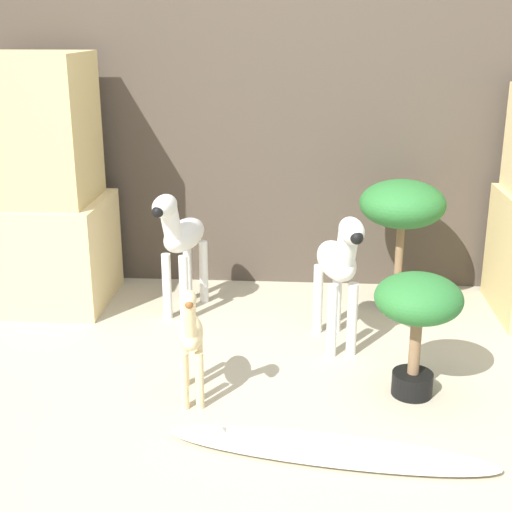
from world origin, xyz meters
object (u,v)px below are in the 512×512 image
zebra_right (339,264)px  potted_palm_back (418,308)px  zebra_left (181,238)px  potted_palm_front (402,209)px  giraffe_figurine (191,337)px  surfboard (328,449)px

zebra_right → potted_palm_back: (0.30, -0.44, -0.03)m
zebra_left → potted_palm_back: 1.36m
potted_palm_back → potted_palm_front: bearing=87.2°
potted_palm_back → zebra_left: bearing=143.8°
zebra_right → giraffe_figurine: 0.83m
potted_palm_back → zebra_right: bearing=124.4°
giraffe_figurine → surfboard: (0.55, -0.36, -0.26)m
zebra_left → potted_palm_back: (1.10, -0.80, -0.03)m
zebra_right → surfboard: 0.99m
potted_palm_front → surfboard: size_ratio=0.58×
zebra_left → giraffe_figurine: (0.19, -0.91, -0.14)m
zebra_right → surfboard: size_ratio=0.57×
zebra_left → giraffe_figurine: zebra_left is taller
zebra_left → potted_palm_front: size_ratio=0.98×
zebra_left → potted_palm_front: 1.17m
potted_palm_front → potted_palm_back: (-0.05, -0.98, -0.16)m
surfboard → potted_palm_back: bearing=52.2°
potted_palm_front → potted_palm_back: bearing=-92.8°
zebra_left → surfboard: bearing=-59.8°
zebra_left → potted_palm_front: potted_palm_front is taller
zebra_right → potted_palm_back: zebra_right is taller
zebra_left → potted_palm_back: zebra_left is taller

